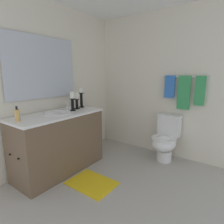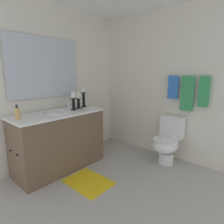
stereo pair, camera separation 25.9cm
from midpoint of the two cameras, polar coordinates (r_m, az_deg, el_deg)
name	(u,v)px [view 2 (the right image)]	position (r m, az deg, el deg)	size (l,w,h in m)	color
floor	(119,186)	(2.60, 5.20, -21.76)	(2.60, 2.57, 0.02)	#B2ADA3
wall_back	(168,86)	(3.31, 19.04, 7.68)	(2.60, 0.04, 2.45)	silver
wall_left	(57,86)	(3.12, -14.15, 7.75)	(0.04, 2.57, 2.45)	silver
vanity_cabinet	(60,140)	(2.89, -13.22, -8.54)	(0.58, 1.34, 0.87)	brown
sink_basin	(58,115)	(2.78, -13.58, -0.89)	(0.40, 0.40, 0.24)	white
mirror	(45,68)	(2.96, -17.46, 12.80)	(0.02, 1.12, 0.87)	silver
candle_holder_tall	(84,97)	(3.15, -6.38, 4.62)	(0.09, 0.09, 0.32)	black
candle_holder_short	(78,100)	(3.03, -7.86, 3.63)	(0.09, 0.09, 0.25)	black
candle_holder_mid	(73,100)	(2.89, -9.24, 3.58)	(0.09, 0.09, 0.29)	black
soap_bottle	(17,113)	(2.51, -24.48, -0.35)	(0.06, 0.06, 0.18)	#E5B259
toilet	(167,141)	(3.16, 18.89, -8.49)	(0.39, 0.54, 0.75)	white
towel_bar	(189,77)	(3.12, 24.83, 9.71)	(0.02, 0.02, 0.70)	silver
towel_near_vanity	(173,87)	(3.19, 20.48, 7.14)	(0.16, 0.03, 0.37)	blue
towel_center	(187,93)	(3.12, 24.35, 5.21)	(0.19, 0.03, 0.53)	#389E59
towel_near_corner	(204,92)	(3.06, 28.57, 5.51)	(0.15, 0.03, 0.45)	#389E59
bath_mat	(88,182)	(2.65, -4.31, -20.64)	(0.60, 0.44, 0.02)	yellow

